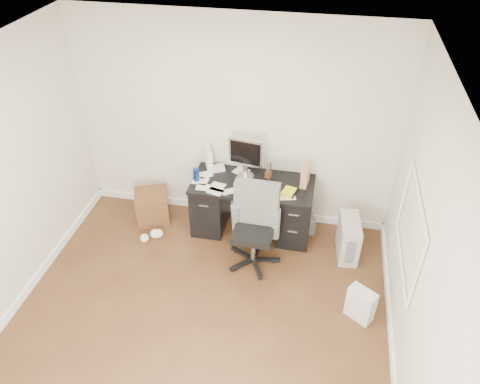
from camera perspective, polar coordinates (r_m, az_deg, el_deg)
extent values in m
plane|color=#462616|center=(5.13, -5.35, -16.00)|extent=(4.00, 4.00, 0.00)
cube|color=beige|center=(5.76, -0.72, 8.29)|extent=(4.00, 0.02, 2.70)
cube|color=beige|center=(4.13, 21.56, -7.67)|extent=(0.02, 4.00, 2.70)
cube|color=white|center=(3.44, -7.87, 12.93)|extent=(4.00, 4.00, 0.02)
cube|color=white|center=(6.46, -0.66, -2.04)|extent=(4.00, 0.03, 0.10)
cube|color=white|center=(5.06, 18.04, -18.42)|extent=(0.03, 4.00, 0.10)
cube|color=white|center=(5.84, -24.87, -11.34)|extent=(0.03, 4.00, 0.10)
cube|color=black|center=(5.75, 1.55, 0.93)|extent=(1.50, 0.70, 0.04)
cube|color=black|center=(6.06, -3.64, -1.39)|extent=(0.40, 0.60, 0.71)
cube|color=black|center=(5.92, 6.74, -2.64)|extent=(0.40, 0.60, 0.71)
cube|color=black|center=(6.17, 2.04, 0.57)|extent=(0.70, 0.03, 0.51)
cube|color=black|center=(5.58, 2.73, 0.11)|extent=(0.39, 0.14, 0.02)
sphere|color=silver|center=(5.67, 3.96, 0.97)|extent=(0.08, 0.08, 0.07)
cylinder|color=navy|center=(5.76, -5.35, 2.11)|extent=(0.09, 0.09, 0.17)
cube|color=white|center=(5.92, -3.83, 4.01)|extent=(0.21, 0.29, 0.30)
cube|color=#9F714D|center=(5.70, 7.95, 1.94)|extent=(0.13, 0.22, 0.24)
cube|color=yellow|center=(5.58, 6.02, -0.01)|extent=(0.20, 0.23, 0.03)
cube|color=#ADA79C|center=(5.84, 13.07, -5.48)|extent=(0.28, 0.53, 0.51)
cube|color=silver|center=(5.20, 14.49, -13.12)|extent=(0.35, 0.33, 0.39)
cube|color=#532F18|center=(6.35, -10.66, -1.74)|extent=(0.54, 0.54, 0.42)
cube|color=slate|center=(6.18, 7.09, -3.63)|extent=(0.47, 0.42, 0.23)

